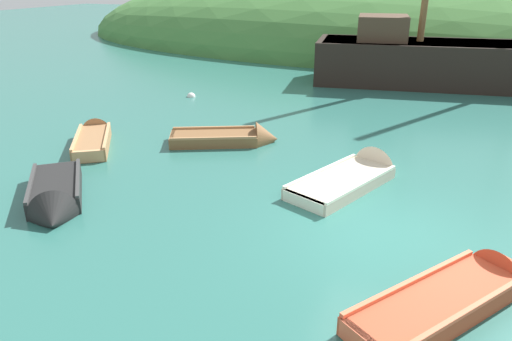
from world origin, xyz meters
TOP-DOWN VIEW (x-y plane):
  - ground_plane at (0.00, 0.00)m, footprint 120.00×120.00m
  - shore_hill at (-3.96, 29.90)m, footprint 52.28×26.48m
  - sailing_ship at (0.87, 15.15)m, footprint 15.91×5.74m
  - rowboat_far at (-5.22, 3.83)m, footprint 3.44×2.47m
  - rowboat_portside at (-9.12, 2.12)m, footprint 2.59×3.12m
  - rowboat_near_dock at (-7.10, -1.55)m, footprint 2.80×2.97m
  - rowboat_outer_right at (-1.07, 2.48)m, footprint 2.48×3.91m
  - rowboat_outer_left at (1.43, -1.71)m, footprint 2.95×3.76m
  - buoy_white at (-9.39, 8.49)m, footprint 0.36×0.36m

SIDE VIEW (x-z plane):
  - ground_plane at x=0.00m, z-range 0.00..0.00m
  - shore_hill at x=-3.96m, z-range -5.44..5.44m
  - buoy_white at x=-9.39m, z-range -0.18..0.18m
  - rowboat_outer_right at x=-1.07m, z-range -0.52..0.68m
  - rowboat_far at x=-5.22m, z-range -0.45..0.64m
  - rowboat_outer_left at x=1.43m, z-range -0.38..0.58m
  - rowboat_portside at x=-9.12m, z-range -0.32..0.57m
  - rowboat_near_dock at x=-7.10m, z-range -0.39..0.65m
  - sailing_ship at x=0.87m, z-range -5.12..6.64m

